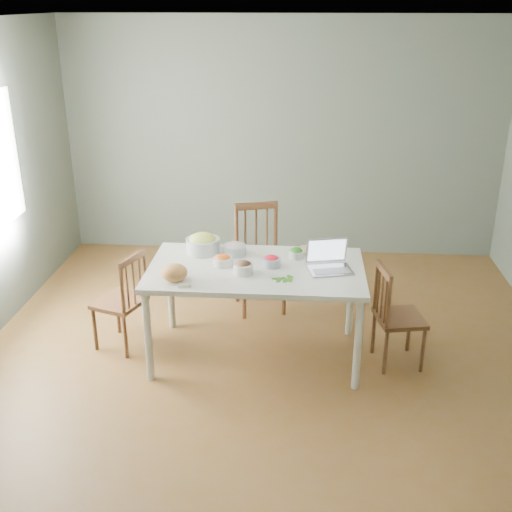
# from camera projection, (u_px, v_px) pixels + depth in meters

# --- Properties ---
(floor) EXTENTS (5.00, 5.00, 0.00)m
(floor) POSITION_uv_depth(u_px,v_px,m) (268.00, 359.00, 5.29)
(floor) COLOR brown
(floor) RESTS_ON ground
(ceiling) EXTENTS (5.00, 5.00, 0.00)m
(ceiling) POSITION_uv_depth(u_px,v_px,m) (271.00, 20.00, 4.26)
(ceiling) COLOR white
(ceiling) RESTS_ON ground
(wall_back) EXTENTS (5.00, 0.00, 2.70)m
(wall_back) POSITION_uv_depth(u_px,v_px,m) (282.00, 140.00, 7.08)
(wall_back) COLOR #5F6959
(wall_back) RESTS_ON ground
(wall_front) EXTENTS (5.00, 0.00, 2.70)m
(wall_front) POSITION_uv_depth(u_px,v_px,m) (233.00, 402.00, 2.47)
(wall_front) COLOR #5F6959
(wall_front) RESTS_ON ground
(dining_table) EXTENTS (1.75, 0.99, 0.82)m
(dining_table) POSITION_uv_depth(u_px,v_px,m) (256.00, 312.00, 5.19)
(dining_table) COLOR white
(dining_table) RESTS_ON floor
(chair_far) EXTENTS (0.56, 0.54, 1.03)m
(chair_far) POSITION_uv_depth(u_px,v_px,m) (260.00, 260.00, 5.97)
(chair_far) COLOR #371F11
(chair_far) RESTS_ON floor
(chair_left) EXTENTS (0.48, 0.49, 0.88)m
(chair_left) POSITION_uv_depth(u_px,v_px,m) (119.00, 300.00, 5.34)
(chair_left) COLOR #371F11
(chair_left) RESTS_ON floor
(chair_right) EXTENTS (0.44, 0.45, 0.87)m
(chair_right) POSITION_uv_depth(u_px,v_px,m) (400.00, 316.00, 5.08)
(chair_right) COLOR #371F11
(chair_right) RESTS_ON floor
(bread_boule) EXTENTS (0.22, 0.22, 0.13)m
(bread_boule) POSITION_uv_depth(u_px,v_px,m) (174.00, 273.00, 4.78)
(bread_boule) COLOR #AF6F39
(bread_boule) RESTS_ON dining_table
(butter_stick) EXTENTS (0.10, 0.05, 0.03)m
(butter_stick) POSITION_uv_depth(u_px,v_px,m) (185.00, 286.00, 4.68)
(butter_stick) COLOR white
(butter_stick) RESTS_ON dining_table
(bowl_squash) EXTENTS (0.37, 0.37, 0.17)m
(bowl_squash) POSITION_uv_depth(u_px,v_px,m) (203.00, 243.00, 5.30)
(bowl_squash) COLOR #D8E155
(bowl_squash) RESTS_ON dining_table
(bowl_carrot) EXTENTS (0.20, 0.20, 0.09)m
(bowl_carrot) POSITION_uv_depth(u_px,v_px,m) (223.00, 260.00, 5.06)
(bowl_carrot) COLOR orange
(bowl_carrot) RESTS_ON dining_table
(bowl_onion) EXTENTS (0.21, 0.21, 0.11)m
(bowl_onion) POSITION_uv_depth(u_px,v_px,m) (234.00, 249.00, 5.27)
(bowl_onion) COLOR silver
(bowl_onion) RESTS_ON dining_table
(bowl_mushroom) EXTENTS (0.21, 0.21, 0.10)m
(bowl_mushroom) POSITION_uv_depth(u_px,v_px,m) (243.00, 267.00, 4.91)
(bowl_mushroom) COLOR #331C0B
(bowl_mushroom) RESTS_ON dining_table
(bowl_redpep) EXTENTS (0.18, 0.18, 0.09)m
(bowl_redpep) POSITION_uv_depth(u_px,v_px,m) (271.00, 261.00, 5.05)
(bowl_redpep) COLOR red
(bowl_redpep) RESTS_ON dining_table
(bowl_broccoli) EXTENTS (0.17, 0.17, 0.09)m
(bowl_broccoli) POSITION_uv_depth(u_px,v_px,m) (296.00, 253.00, 5.21)
(bowl_broccoli) COLOR #145B19
(bowl_broccoli) RESTS_ON dining_table
(flatbread) EXTENTS (0.27, 0.27, 0.02)m
(flatbread) POSITION_uv_depth(u_px,v_px,m) (307.00, 250.00, 5.35)
(flatbread) COLOR tan
(flatbread) RESTS_ON dining_table
(basil_bunch) EXTENTS (0.19, 0.19, 0.02)m
(basil_bunch) POSITION_uv_depth(u_px,v_px,m) (282.00, 278.00, 4.82)
(basil_bunch) COLOR #225F15
(basil_bunch) RESTS_ON dining_table
(laptop) EXTENTS (0.39, 0.35, 0.23)m
(laptop) POSITION_uv_depth(u_px,v_px,m) (331.00, 258.00, 4.92)
(laptop) COLOR #B9B9C1
(laptop) RESTS_ON dining_table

